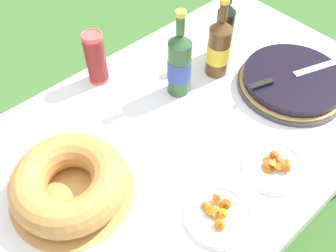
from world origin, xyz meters
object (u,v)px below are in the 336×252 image
serving_knife (288,76)px  cup_stack (96,58)px  berry_tart (292,81)px  bundt_cake (69,183)px  snack_plate_right (274,166)px  cider_bottle_amber (219,47)px  snack_plate_near (218,215)px  juice_bottle_red (225,29)px  cider_bottle_green (179,64)px

serving_knife → cup_stack: size_ratio=1.79×
berry_tart → bundt_cake: (-0.83, 0.16, 0.03)m
serving_knife → snack_plate_right: size_ratio=1.85×
cider_bottle_amber → snack_plate_near: bearing=-136.4°
bundt_cake → snack_plate_near: (0.26, -0.33, -0.04)m
cider_bottle_amber → snack_plate_near: cider_bottle_amber is taller
cider_bottle_amber → snack_plate_right: cider_bottle_amber is taller
berry_tart → snack_plate_near: bearing=-163.3°
juice_bottle_red → cup_stack: bearing=155.9°
snack_plate_near → cider_bottle_green: bearing=59.1°
serving_knife → bundt_cake: (-0.80, 0.15, -0.01)m
serving_knife → cider_bottle_green: 0.39m
berry_tart → serving_knife: (-0.03, 0.01, 0.04)m
cider_bottle_green → cider_bottle_amber: (0.17, -0.02, -0.01)m
snack_plate_near → snack_plate_right: 0.24m
cider_bottle_amber → bundt_cake: bearing=-173.1°
cup_stack → cider_bottle_green: cider_bottle_green is taller
juice_bottle_red → snack_plate_near: bearing=-138.2°
cup_stack → cider_bottle_green: bearing=-53.0°
serving_knife → cider_bottle_amber: cider_bottle_amber is taller
snack_plate_near → snack_plate_right: size_ratio=0.98×
cup_stack → bundt_cake: bearing=-134.5°
juice_bottle_red → snack_plate_right: bearing=-121.0°
serving_knife → snack_plate_near: (-0.55, -0.18, -0.05)m
cider_bottle_amber → snack_plate_right: size_ratio=1.57×
snack_plate_near → cup_stack: bearing=83.1°
cup_stack → cider_bottle_green: size_ratio=0.62×
cup_stack → snack_plate_right: 0.70m
snack_plate_near → serving_knife: bearing=18.4°
serving_knife → juice_bottle_red: 0.30m
berry_tart → juice_bottle_red: size_ratio=1.28×
cup_stack → juice_bottle_red: (0.45, -0.20, 0.01)m
snack_plate_right → juice_bottle_red: bearing=59.0°
cider_bottle_green → juice_bottle_red: size_ratio=1.07×
berry_tart → snack_plate_right: (-0.33, -0.18, -0.02)m
juice_bottle_red → snack_plate_right: (-0.29, -0.48, -0.10)m
cider_bottle_amber → berry_tart: bearing=-60.1°
berry_tart → cider_bottle_amber: cider_bottle_amber is taller
berry_tart → cup_stack: 0.71m
berry_tart → cider_bottle_amber: (-0.14, 0.24, 0.09)m
bundt_cake → cup_stack: size_ratio=1.78×
cider_bottle_amber → juice_bottle_red: cider_bottle_amber is taller
berry_tart → serving_knife: 0.05m
cup_stack → snack_plate_right: cup_stack is taller
cider_bottle_green → snack_plate_near: size_ratio=1.70×
juice_bottle_red → snack_plate_near: juice_bottle_red is taller
cider_bottle_amber → snack_plate_right: (-0.19, -0.42, -0.10)m
berry_tart → snack_plate_near: berry_tart is taller
bundt_cake → cider_bottle_green: cider_bottle_green is taller
berry_tart → cup_stack: (-0.49, 0.50, 0.07)m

